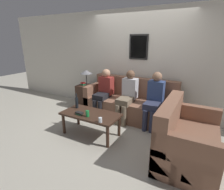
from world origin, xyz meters
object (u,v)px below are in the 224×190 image
object	(u,v)px
couch_side	(185,141)
coffee_table	(91,116)
wine_bottle	(77,102)
person_right	(154,97)
drinking_glass	(100,120)
person_left	(104,90)
person_middle	(128,94)
couch_main	(130,104)

from	to	relation	value
couch_side	coffee_table	distance (m)	1.78
couch_side	wine_bottle	world-z (taller)	couch_side
person_right	couch_side	bearing A→B (deg)	-49.31
wine_bottle	drinking_glass	xyz separation A→B (m)	(0.81, -0.34, -0.08)
person_left	person_right	size ratio (longest dim) A/B	0.96
person_middle	person_right	size ratio (longest dim) A/B	0.98
couch_main	person_right	distance (m)	0.74
coffee_table	person_right	world-z (taller)	person_right
couch_main	person_left	distance (m)	0.75
wine_bottle	drinking_glass	world-z (taller)	wine_bottle
couch_side	person_right	world-z (taller)	person_right
coffee_table	person_middle	world-z (taller)	person_middle
coffee_table	drinking_glass	world-z (taller)	drinking_glass
drinking_glass	coffee_table	bearing A→B (deg)	148.13
person_left	person_middle	world-z (taller)	person_middle
person_middle	person_right	xyz separation A→B (m)	(0.64, -0.01, 0.02)
couch_main	person_right	xyz separation A→B (m)	(0.64, -0.19, 0.33)
couch_main	wine_bottle	distance (m)	1.37
person_left	person_right	xyz separation A→B (m)	(1.29, -0.01, 0.02)
couch_main	wine_bottle	bearing A→B (deg)	-125.70
drinking_glass	person_middle	distance (m)	1.26
couch_side	wine_bottle	distance (m)	2.22
drinking_glass	couch_main	bearing A→B (deg)	91.12
couch_main	person_middle	xyz separation A→B (m)	(-0.00, -0.18, 0.32)
coffee_table	person_left	bearing A→B (deg)	106.51
coffee_table	person_right	xyz separation A→B (m)	(0.99, 1.00, 0.26)
couch_side	person_left	world-z (taller)	person_left
couch_main	couch_side	distance (m)	1.80
coffee_table	person_right	size ratio (longest dim) A/B	0.96
wine_bottle	coffee_table	bearing A→B (deg)	-13.26
person_middle	person_left	bearing A→B (deg)	-179.76
wine_bottle	person_right	distance (m)	1.68
wine_bottle	person_middle	size ratio (longest dim) A/B	0.27
drinking_glass	person_left	bearing A→B (deg)	118.71
wine_bottle	person_right	size ratio (longest dim) A/B	0.27
couch_side	coffee_table	size ratio (longest dim) A/B	1.15
coffee_table	drinking_glass	bearing A→B (deg)	-31.87
wine_bottle	drinking_glass	size ratio (longest dim) A/B	3.54
couch_side	person_right	distance (m)	1.25
couch_side	wine_bottle	bearing A→B (deg)	89.65
drinking_glass	couch_side	bearing A→B (deg)	13.17
drinking_glass	person_middle	xyz separation A→B (m)	(-0.03, 1.25, 0.14)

